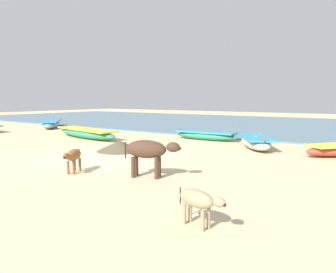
{
  "coord_description": "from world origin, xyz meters",
  "views": [
    {
      "loc": [
        8.01,
        -7.17,
        2.01
      ],
      "look_at": [
        1.3,
        2.46,
        0.6
      ],
      "focal_mm": 33.55,
      "sensor_mm": 36.0,
      "label": 1
    }
  ],
  "objects": [
    {
      "name": "sea_water",
      "position": [
        0.0,
        17.37,
        0.04
      ],
      "size": [
        60.0,
        20.0,
        0.08
      ],
      "primitive_type": "cube",
      "color": "slate",
      "rests_on": "ground"
    },
    {
      "name": "debris_pile_0",
      "position": [
        -0.41,
        1.62,
        0.2
      ],
      "size": [
        2.14,
        2.14,
        0.41
      ],
      "primitive_type": "cone",
      "rotation": [
        0.0,
        0.0,
        1.32
      ],
      "color": "brown",
      "rests_on": "ground"
    },
    {
      "name": "fishing_boat_2",
      "position": [
        -11.15,
        6.05,
        0.28
      ],
      "size": [
        3.46,
        3.27,
        0.72
      ],
      "rotation": [
        0.0,
        0.0,
        2.41
      ],
      "color": "#8CA5B7",
      "rests_on": "ground"
    },
    {
      "name": "ground",
      "position": [
        0.0,
        0.0,
        0.0
      ],
      "size": [
        80.0,
        80.0,
        0.0
      ],
      "primitive_type": "plane",
      "color": "beige"
    },
    {
      "name": "calf_near_brown",
      "position": [
        1.09,
        -1.76,
        0.47
      ],
      "size": [
        0.64,
        0.94,
        0.65
      ],
      "rotation": [
        0.0,
        0.0,
        5.2
      ],
      "color": "brown",
      "rests_on": "ground"
    },
    {
      "name": "calf_far_dun",
      "position": [
        5.68,
        -3.0,
        0.43
      ],
      "size": [
        0.91,
        0.38,
        0.6
      ],
      "rotation": [
        0.0,
        0.0,
        6.09
      ],
      "color": "tan",
      "rests_on": "ground"
    },
    {
      "name": "cow_adult_dark",
      "position": [
        3.07,
        -0.98,
        0.69
      ],
      "size": [
        1.45,
        0.8,
        0.97
      ],
      "rotation": [
        0.0,
        0.0,
        0.36
      ],
      "color": "#4C3323",
      "rests_on": "ground"
    },
    {
      "name": "fishing_boat_0",
      "position": [
        0.78,
        6.5,
        0.23
      ],
      "size": [
        3.37,
        0.9,
        0.61
      ],
      "rotation": [
        0.0,
        0.0,
        3.16
      ],
      "color": "#338C66",
      "rests_on": "ground"
    },
    {
      "name": "fishing_boat_4",
      "position": [
        3.69,
        5.31,
        0.27
      ],
      "size": [
        2.46,
        3.18,
        0.69
      ],
      "rotation": [
        0.0,
        0.0,
        5.25
      ],
      "color": "beige",
      "rests_on": "ground"
    },
    {
      "name": "fishing_boat_3",
      "position": [
        -4.64,
        3.6,
        0.27
      ],
      "size": [
        5.07,
        1.88,
        0.69
      ],
      "rotation": [
        0.0,
        0.0,
        2.96
      ],
      "color": "#338C66",
      "rests_on": "ground"
    }
  ]
}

